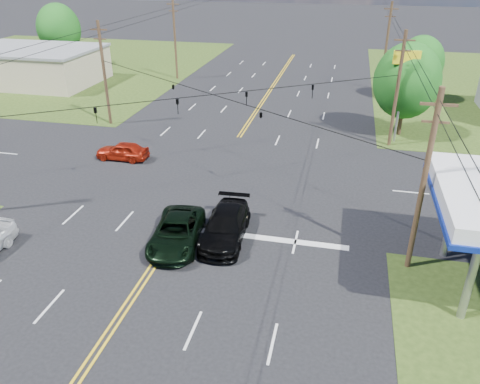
% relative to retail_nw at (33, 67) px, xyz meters
% --- Properties ---
extents(ground, '(280.00, 280.00, 0.00)m').
position_rel_retail_nw_xyz_m(ground, '(30.00, -22.00, -2.00)').
color(ground, black).
rests_on(ground, ground).
extents(grass_nw, '(46.00, 48.00, 0.03)m').
position_rel_retail_nw_xyz_m(grass_nw, '(-5.00, 10.00, -2.00)').
color(grass_nw, '#293C13').
rests_on(grass_nw, ground).
extents(stop_bar, '(10.00, 0.50, 0.02)m').
position_rel_retail_nw_xyz_m(stop_bar, '(35.00, -30.00, -2.00)').
color(stop_bar, silver).
rests_on(stop_bar, ground).
extents(retail_nw, '(16.00, 11.00, 4.00)m').
position_rel_retail_nw_xyz_m(retail_nw, '(0.00, 0.00, 0.00)').
color(retail_nw, '#B6AC88').
rests_on(retail_nw, ground).
extents(pole_se, '(1.60, 0.28, 9.50)m').
position_rel_retail_nw_xyz_m(pole_se, '(43.00, -31.00, 2.92)').
color(pole_se, '#47331E').
rests_on(pole_se, ground).
extents(pole_nw, '(1.60, 0.28, 9.50)m').
position_rel_retail_nw_xyz_m(pole_nw, '(17.00, -13.00, 2.92)').
color(pole_nw, '#47331E').
rests_on(pole_nw, ground).
extents(pole_ne, '(1.60, 0.28, 9.50)m').
position_rel_retail_nw_xyz_m(pole_ne, '(43.00, -13.00, 2.92)').
color(pole_ne, '#47331E').
rests_on(pole_ne, ground).
extents(pole_left_far, '(1.60, 0.28, 10.00)m').
position_rel_retail_nw_xyz_m(pole_left_far, '(17.00, 6.00, 3.17)').
color(pole_left_far, '#47331E').
rests_on(pole_left_far, ground).
extents(pole_right_far, '(1.60, 0.28, 10.00)m').
position_rel_retail_nw_xyz_m(pole_right_far, '(43.00, 6.00, 3.17)').
color(pole_right_far, '#47331E').
rests_on(pole_right_far, ground).
extents(span_wire_signals, '(26.00, 18.00, 1.13)m').
position_rel_retail_nw_xyz_m(span_wire_signals, '(30.00, -22.00, 4.00)').
color(span_wire_signals, black).
rests_on(span_wire_signals, ground).
extents(power_lines, '(26.04, 100.00, 0.64)m').
position_rel_retail_nw_xyz_m(power_lines, '(30.00, -24.00, 6.60)').
color(power_lines, black).
rests_on(power_lines, ground).
extents(tree_right_a, '(5.70, 5.70, 8.18)m').
position_rel_retail_nw_xyz_m(tree_right_a, '(44.00, -10.00, 2.87)').
color(tree_right_a, '#47331E').
rests_on(tree_right_a, ground).
extents(tree_right_b, '(4.94, 4.94, 7.09)m').
position_rel_retail_nw_xyz_m(tree_right_b, '(46.50, 2.00, 2.22)').
color(tree_right_b, '#47331E').
rests_on(tree_right_b, ground).
extents(tree_far_l, '(6.08, 6.08, 8.72)m').
position_rel_retail_nw_xyz_m(tree_far_l, '(-2.00, 10.00, 3.19)').
color(tree_far_l, '#47331E').
rests_on(tree_far_l, ground).
extents(pickup_dkgreen, '(3.22, 5.78, 1.53)m').
position_rel_retail_nw_xyz_m(pickup_dkgreen, '(30.50, -31.65, -1.24)').
color(pickup_dkgreen, black).
rests_on(pickup_dkgreen, ground).
extents(suv_black, '(2.57, 5.76, 1.64)m').
position_rel_retail_nw_xyz_m(suv_black, '(33.04, -30.50, -1.18)').
color(suv_black, black).
rests_on(suv_black, ground).
extents(sedan_red, '(4.19, 1.71, 1.42)m').
position_rel_retail_nw_xyz_m(sedan_red, '(22.10, -20.95, -1.29)').
color(sedan_red, '#9E1C0B').
rests_on(sedan_red, ground).
extents(polesign_ne, '(2.17, 0.51, 7.83)m').
position_rel_retail_nw_xyz_m(polesign_ne, '(43.48, -12.00, 4.06)').
color(polesign_ne, '#A5A5AA').
rests_on(polesign_ne, ground).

